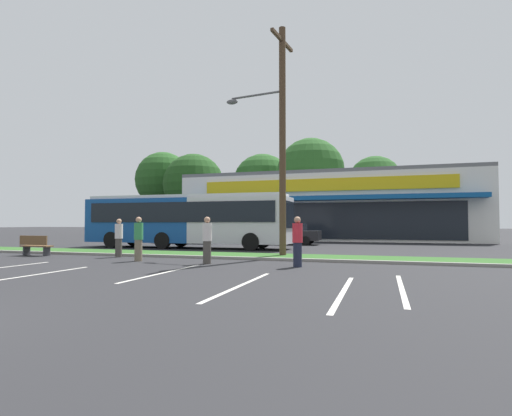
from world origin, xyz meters
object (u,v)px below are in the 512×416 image
(car_1, at_px, (188,233))
(pedestrian_mid, at_px, (297,242))
(city_bus, at_px, (187,219))
(utility_pole, at_px, (280,134))
(car_2, at_px, (289,234))
(pedestrian_near_bench, at_px, (139,239))
(pedestrian_by_pole, at_px, (207,240))
(bus_stop_bench, at_px, (35,245))
(pedestrian_far, at_px, (119,238))

(car_1, xyz_separation_m, pedestrian_mid, (11.31, -13.62, 0.11))
(pedestrian_mid, bearing_deg, city_bus, -21.05)
(city_bus, bearing_deg, utility_pole, -34.80)
(car_2, bearing_deg, pedestrian_near_bench, 77.91)
(car_1, height_order, pedestrian_by_pole, pedestrian_by_pole)
(utility_pole, relative_size, pedestrian_near_bench, 5.82)
(car_1, bearing_deg, pedestrian_mid, 129.72)
(bus_stop_bench, relative_size, pedestrian_near_bench, 0.89)
(utility_pole, height_order, pedestrian_far, utility_pole)
(pedestrian_by_pole, height_order, pedestrian_mid, pedestrian_by_pole)
(pedestrian_mid, bearing_deg, pedestrian_far, 12.57)
(pedestrian_near_bench, xyz_separation_m, pedestrian_by_pole, (3.11, -0.14, -0.01))
(utility_pole, height_order, car_2, utility_pole)
(city_bus, relative_size, pedestrian_near_bench, 7.29)
(utility_pole, height_order, car_1, utility_pole)
(utility_pole, xyz_separation_m, city_bus, (-7.17, 4.82, -3.81))
(pedestrian_far, bearing_deg, bus_stop_bench, -130.78)
(city_bus, xyz_separation_m, pedestrian_far, (0.13, -6.81, -0.89))
(car_1, bearing_deg, bus_stop_bench, 83.24)
(city_bus, bearing_deg, car_1, 115.44)
(city_bus, height_order, pedestrian_mid, city_bus)
(utility_pole, distance_m, bus_stop_bench, 12.62)
(car_2, relative_size, pedestrian_mid, 2.58)
(utility_pole, distance_m, car_1, 14.84)
(pedestrian_near_bench, bearing_deg, pedestrian_far, -132.35)
(car_1, relative_size, pedestrian_far, 2.54)
(city_bus, bearing_deg, bus_stop_bench, -120.08)
(bus_stop_bench, xyz_separation_m, pedestrian_mid, (12.81, -0.99, 0.39))
(city_bus, xyz_separation_m, pedestrian_mid, (8.70, -8.35, -0.88))
(utility_pole, distance_m, city_bus, 9.44)
(bus_stop_bench, bearing_deg, car_2, -124.95)
(utility_pole, height_order, bus_stop_bench, utility_pole)
(utility_pole, relative_size, bus_stop_bench, 6.53)
(pedestrian_mid, bearing_deg, bus_stop_bench, 18.34)
(pedestrian_far, bearing_deg, car_1, 144.60)
(pedestrian_by_pole, relative_size, pedestrian_far, 1.03)
(car_2, bearing_deg, car_1, 4.14)
(pedestrian_by_pole, bearing_deg, city_bus, -134.03)
(pedestrian_near_bench, distance_m, pedestrian_by_pole, 3.11)
(car_2, distance_m, pedestrian_mid, 14.63)
(pedestrian_far, bearing_deg, utility_pole, 57.63)
(car_1, distance_m, car_2, 7.74)
(utility_pole, height_order, city_bus, utility_pole)
(bus_stop_bench, height_order, pedestrian_by_pole, pedestrian_by_pole)
(utility_pole, height_order, pedestrian_by_pole, utility_pole)
(pedestrian_mid, xyz_separation_m, pedestrian_far, (-8.57, 1.54, -0.02))
(utility_pole, relative_size, city_bus, 0.80)
(bus_stop_bench, height_order, car_1, car_1)
(bus_stop_bench, distance_m, car_1, 12.72)
(car_1, distance_m, pedestrian_near_bench, 14.26)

